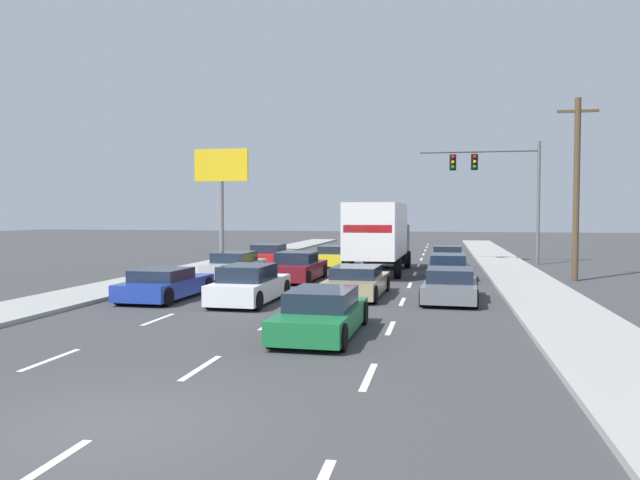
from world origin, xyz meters
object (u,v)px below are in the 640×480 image
car_silver (235,266)px  car_yellow (334,257)px  traffic_signal_mast (490,174)px  car_navy (448,267)px  car_tan (357,282)px  car_blue (165,284)px  car_red (269,256)px  car_maroon (298,268)px  car_white (249,285)px  utility_pole_mid (576,187)px  roadside_billboard (221,179)px  car_orange (447,258)px  car_green (322,314)px  car_gray (450,286)px  box_truck (379,234)px

car_silver → car_yellow: size_ratio=1.04×
traffic_signal_mast → car_navy: bearing=-105.0°
car_tan → car_blue: bearing=-163.7°
car_red → car_blue: bearing=-89.3°
car_maroon → traffic_signal_mast: (9.34, 11.45, 4.91)m
car_white → traffic_signal_mast: traffic_signal_mast is taller
car_red → car_white: car_white is taller
utility_pole_mid → roadside_billboard: utility_pole_mid is taller
car_red → utility_pole_mid: (16.02, -5.00, 3.73)m
roadside_billboard → car_tan: bearing=-58.0°
car_maroon → traffic_signal_mast: traffic_signal_mast is taller
car_yellow → car_orange: car_orange is taller
car_navy → car_yellow: bearing=136.2°
car_red → car_yellow: bearing=10.9°
car_green → car_blue: bearing=142.3°
car_tan → car_gray: (3.40, -0.43, -0.01)m
car_red → box_truck: (6.85, -3.24, 1.48)m
car_tan → car_navy: 7.39m
car_yellow → roadside_billboard: roadside_billboard is taller
car_green → utility_pole_mid: (9.00, 14.41, 3.76)m
car_silver → box_truck: box_truck is taller
car_tan → box_truck: bearing=90.5°
car_blue → car_orange: (10.17, 14.64, 0.05)m
car_orange → utility_pole_mid: utility_pole_mid is taller
car_tan → traffic_signal_mast: traffic_signal_mast is taller
box_truck → car_orange: bearing=47.3°
car_yellow → car_white: bearing=-91.1°
car_green → car_orange: bearing=80.6°
car_tan → car_green: size_ratio=1.03×
car_gray → car_navy: bearing=90.1°
car_red → traffic_signal_mast: traffic_signal_mast is taller
box_truck → car_white: bearing=-106.9°
car_red → car_orange: bearing=2.9°
car_tan → utility_pole_mid: utility_pole_mid is taller
car_silver → utility_pole_mid: size_ratio=0.55×
car_orange → car_yellow: bearing=178.3°
box_truck → car_green: (0.17, -16.17, -1.51)m
car_green → car_yellow: bearing=99.2°
car_blue → box_truck: box_truck is taller
car_green → car_red: bearing=109.9°
box_truck → roadside_billboard: (-13.31, 12.56, 3.67)m
car_blue → car_yellow: bearing=76.4°
car_silver → car_blue: bearing=-90.6°
car_tan → car_orange: size_ratio=1.14×
car_navy → roadside_billboard: roadside_billboard is taller
car_white → car_green: 6.14m
car_tan → car_gray: car_tan is taller
car_gray → car_orange: bearing=90.0°
car_green → car_gray: (3.31, 6.85, -0.01)m
car_maroon → box_truck: 5.56m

